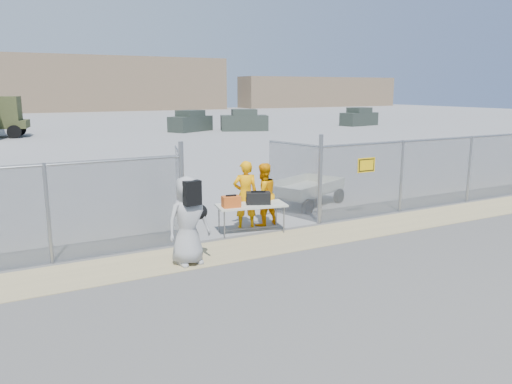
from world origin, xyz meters
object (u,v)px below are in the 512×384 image
utility_trailer (304,192)px  security_worker_right (263,195)px  folding_table (251,219)px  security_worker_left (245,195)px  visitor (188,221)px

utility_trailer → security_worker_right: bearing=-170.7°
security_worker_right → utility_trailer: 2.85m
folding_table → security_worker_right: bearing=49.2°
folding_table → security_worker_left: security_worker_left is taller
security_worker_left → visitor: size_ratio=0.96×
folding_table → visitor: (-2.28, -1.48, 0.58)m
folding_table → security_worker_right: security_worker_right is taller
security_worker_left → security_worker_right: bearing=-163.8°
folding_table → security_worker_right: (0.62, 0.50, 0.49)m
utility_trailer → folding_table: bearing=-169.5°
folding_table → visitor: visitor is taller
visitor → utility_trailer: bearing=27.6°
security_worker_right → visitor: (-2.90, -1.98, 0.09)m
visitor → utility_trailer: visitor is taller
folding_table → utility_trailer: utility_trailer is taller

